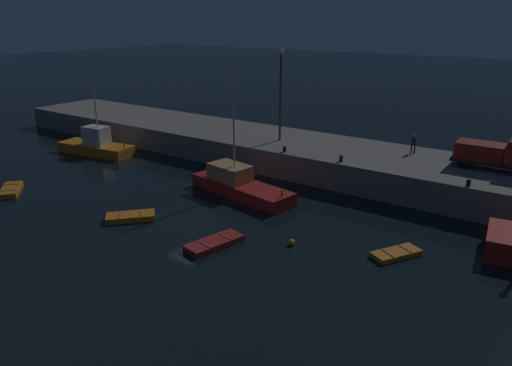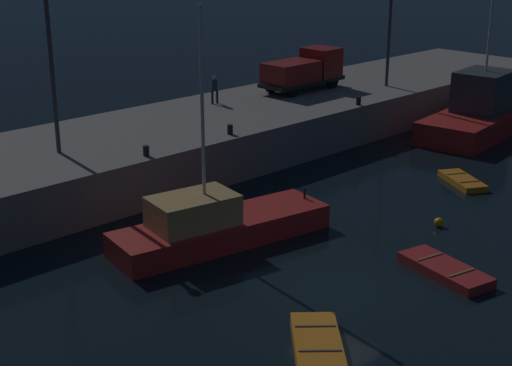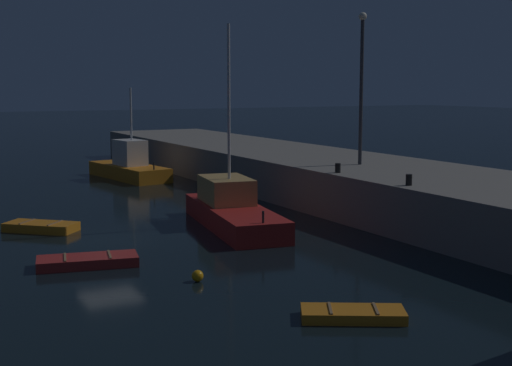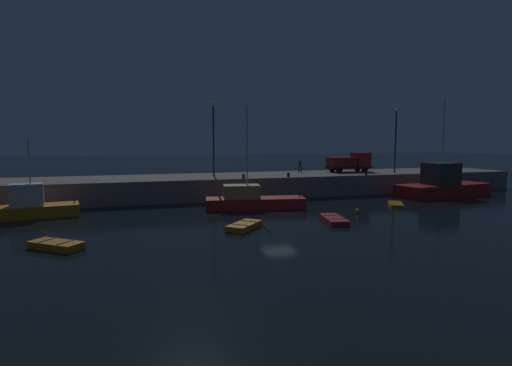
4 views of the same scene
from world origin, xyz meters
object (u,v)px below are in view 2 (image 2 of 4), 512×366
fishing_boat_white (483,112)px  rowboat_white_mid (445,270)px  lamp_post_west (50,47)px  bollard_west (146,151)px  dinghy_red_small (317,344)px  dinghy_orange_near (462,181)px  bollard_central (230,129)px  mooring_buoy_near (439,222)px  utility_truck (304,70)px  bollard_east (359,101)px  dockworker (215,88)px  fishing_trawler_red (214,225)px  lamp_post_east (390,12)px

fishing_boat_white → rowboat_white_mid: fishing_boat_white is taller
lamp_post_west → bollard_west: lamp_post_west is taller
dinghy_red_small → bollard_west: bollard_west is taller
rowboat_white_mid → dinghy_orange_near: bearing=28.3°
lamp_post_west → bollard_west: (2.53, -3.22, -4.53)m
dinghy_red_small → bollard_central: bollard_central is taller
rowboat_white_mid → mooring_buoy_near: size_ratio=9.57×
utility_truck → bollard_east: utility_truck is taller
dinghy_red_small → dockworker: dockworker is taller
dinghy_orange_near → bollard_west: size_ratio=6.64×
bollard_central → bollard_east: bollard_central is taller
lamp_post_west → utility_truck: size_ratio=1.40×
dinghy_orange_near → dockworker: dockworker is taller
mooring_buoy_near → bollard_central: (-2.06, 10.87, 2.36)m
fishing_trawler_red → dinghy_orange_near: (13.67, -2.91, -0.66)m
lamp_post_west → lamp_post_east: lamp_post_west is taller
dinghy_orange_near → bollard_central: 11.75m
dinghy_orange_near → bollard_central: (-7.72, 8.53, 2.41)m
dinghy_red_small → lamp_post_west: (1.30, 16.94, 6.87)m
rowboat_white_mid → mooring_buoy_near: rowboat_white_mid is taller
fishing_boat_white → rowboat_white_mid: 21.37m
lamp_post_west → bollard_central: bearing=-21.9°
lamp_post_west → utility_truck: lamp_post_west is taller
dockworker → fishing_boat_white: bearing=-35.6°
rowboat_white_mid → dockworker: 20.28m
fishing_boat_white → dinghy_orange_near: size_ratio=3.75×
lamp_post_west → lamp_post_east: 22.85m
fishing_trawler_red → bollard_west: size_ratio=19.99×
dinghy_orange_near → utility_truck: size_ratio=0.54×
fishing_boat_white → mooring_buoy_near: (-15.25, -6.88, -1.04)m
fishing_boat_white → bollard_central: fishing_boat_white is taller
fishing_boat_white → lamp_post_east: fishing_boat_white is taller
utility_truck → bollard_west: 16.31m
mooring_buoy_near → bollard_east: 13.14m
fishing_boat_white → bollard_west: (-22.48, 3.87, 1.31)m
bollard_west → dinghy_red_small: bearing=-105.6°
fishing_boat_white → rowboat_white_mid: bearing=-153.2°
bollard_west → bollard_central: 5.18m
dinghy_orange_near → lamp_post_east: (7.39, 10.31, 6.83)m
utility_truck → dockworker: bearing=171.3°
dinghy_orange_near → dinghy_red_small: 17.55m
lamp_post_east → rowboat_white_mid: bearing=-137.6°
rowboat_white_mid → bollard_west: size_ratio=8.13×
dinghy_red_small → utility_truck: bearing=43.6°
fishing_boat_white → bollard_central: bearing=167.0°
fishing_boat_white → utility_truck: 11.28m
fishing_boat_white → dinghy_red_small: (-26.30, -9.85, -1.04)m
utility_truck → dockworker: (-6.51, 1.00, -0.32)m
dockworker → bollard_central: (-3.89, -5.62, -0.69)m
lamp_post_east → dockworker: (-11.22, 3.84, -3.74)m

